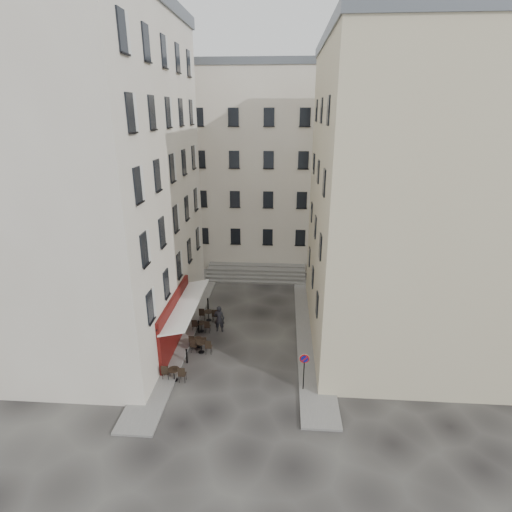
# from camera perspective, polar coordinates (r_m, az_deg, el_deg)

# --- Properties ---
(ground) EXTENTS (90.00, 90.00, 0.00)m
(ground) POSITION_cam_1_polar(r_m,az_deg,el_deg) (25.88, -2.04, -14.03)
(ground) COLOR black
(ground) RESTS_ON ground
(sidewalk_left) EXTENTS (2.00, 22.00, 0.12)m
(sidewalk_left) POSITION_cam_1_polar(r_m,az_deg,el_deg) (29.94, -9.94, -9.11)
(sidewalk_left) COLOR slate
(sidewalk_left) RESTS_ON ground
(sidewalk_right) EXTENTS (2.00, 18.00, 0.12)m
(sidewalk_right) POSITION_cam_1_polar(r_m,az_deg,el_deg) (28.34, 7.86, -10.78)
(sidewalk_right) COLOR slate
(sidewalk_right) RESTS_ON ground
(building_left) EXTENTS (12.20, 16.20, 20.60)m
(building_left) POSITION_cam_1_polar(r_m,az_deg,el_deg) (27.84, -23.99, 9.70)
(building_left) COLOR beige
(building_left) RESTS_ON ground
(building_right) EXTENTS (12.20, 14.20, 18.60)m
(building_right) POSITION_cam_1_polar(r_m,az_deg,el_deg) (26.61, 21.86, 7.38)
(building_right) COLOR #C2B490
(building_right) RESTS_ON ground
(building_back) EXTENTS (18.20, 10.20, 18.60)m
(building_back) POSITION_cam_1_polar(r_m,az_deg,el_deg) (40.79, -0.79, 12.72)
(building_back) COLOR beige
(building_back) RESTS_ON ground
(cafe_storefront) EXTENTS (1.74, 7.30, 3.50)m
(cafe_storefront) POSITION_cam_1_polar(r_m,az_deg,el_deg) (26.49, -11.30, -8.82)
(cafe_storefront) COLOR #4C0E0A
(cafe_storefront) RESTS_ON ground
(stone_steps) EXTENTS (9.00, 3.15, 0.80)m
(stone_steps) POSITION_cam_1_polar(r_m,az_deg,el_deg) (36.77, -0.01, -2.50)
(stone_steps) COLOR slate
(stone_steps) RESTS_ON ground
(bollard_near) EXTENTS (0.12, 0.12, 0.98)m
(bollard_near) POSITION_cam_1_polar(r_m,az_deg,el_deg) (25.28, -9.87, -13.82)
(bollard_near) COLOR black
(bollard_near) RESTS_ON ground
(bollard_mid) EXTENTS (0.12, 0.12, 0.98)m
(bollard_mid) POSITION_cam_1_polar(r_m,az_deg,el_deg) (28.17, -8.20, -9.91)
(bollard_mid) COLOR black
(bollard_mid) RESTS_ON ground
(bollard_far) EXTENTS (0.12, 0.12, 0.98)m
(bollard_far) POSITION_cam_1_polar(r_m,az_deg,el_deg) (31.19, -6.88, -6.73)
(bollard_far) COLOR black
(bollard_far) RESTS_ON ground
(no_parking_sign) EXTENTS (0.53, 0.10, 2.33)m
(no_parking_sign) POSITION_cam_1_polar(r_m,az_deg,el_deg) (22.31, 6.90, -15.25)
(no_parking_sign) COLOR black
(no_parking_sign) RESTS_ON ground
(bistro_table_a) EXTENTS (1.38, 0.65, 0.97)m
(bistro_table_a) POSITION_cam_1_polar(r_m,az_deg,el_deg) (24.01, -11.62, -16.07)
(bistro_table_a) COLOR black
(bistro_table_a) RESTS_ON ground
(bistro_table_b) EXTENTS (1.37, 0.64, 0.96)m
(bistro_table_b) POSITION_cam_1_polar(r_m,az_deg,el_deg) (26.10, -7.82, -12.60)
(bistro_table_b) COLOR black
(bistro_table_b) RESTS_ON ground
(bistro_table_c) EXTENTS (1.17, 0.55, 0.83)m
(bistro_table_c) POSITION_cam_1_polar(r_m,az_deg,el_deg) (26.70, -8.27, -12.00)
(bistro_table_c) COLOR black
(bistro_table_c) RESTS_ON ground
(bistro_table_d) EXTENTS (1.27, 0.60, 0.89)m
(bistro_table_d) POSITION_cam_1_polar(r_m,az_deg,el_deg) (28.34, -7.83, -9.85)
(bistro_table_d) COLOR black
(bistro_table_d) RESTS_ON ground
(bistro_table_e) EXTENTS (1.38, 0.65, 0.97)m
(bistro_table_e) POSITION_cam_1_polar(r_m,az_deg,el_deg) (29.62, -6.76, -8.31)
(bistro_table_e) COLOR black
(bistro_table_e) RESTS_ON ground
(pedestrian) EXTENTS (0.71, 0.47, 1.94)m
(pedestrian) POSITION_cam_1_polar(r_m,az_deg,el_deg) (28.02, -5.27, -8.91)
(pedestrian) COLOR black
(pedestrian) RESTS_ON ground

